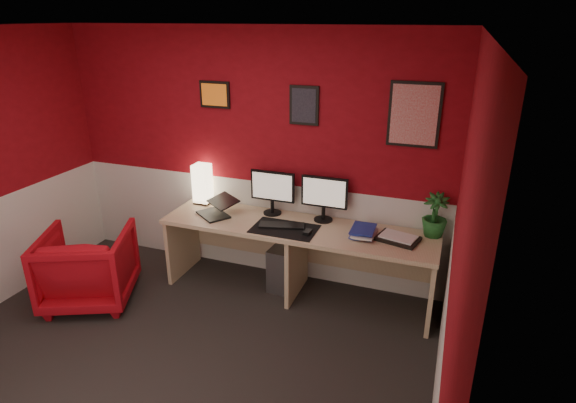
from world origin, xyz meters
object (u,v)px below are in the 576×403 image
(laptop, at_px, (213,205))
(monitor_right, at_px, (324,192))
(monitor_left, at_px, (272,186))
(desk, at_px, (297,261))
(shoji_lamp, at_px, (202,185))
(pc_tower, at_px, (285,265))
(potted_plant, at_px, (435,215))
(armchair, at_px, (88,267))
(zen_tray, at_px, (398,239))

(laptop, relative_size, monitor_right, 0.57)
(laptop, height_order, monitor_right, monitor_right)
(monitor_right, bearing_deg, monitor_left, -178.83)
(desk, bearing_deg, shoji_lamp, 168.58)
(desk, distance_m, pc_tower, 0.25)
(shoji_lamp, relative_size, laptop, 1.21)
(monitor_right, relative_size, potted_plant, 1.47)
(shoji_lamp, distance_m, laptop, 0.38)
(armchair, bearing_deg, monitor_left, -170.55)
(zen_tray, bearing_deg, pc_tower, 174.76)
(desk, height_order, monitor_right, monitor_right)
(monitor_right, relative_size, armchair, 0.73)
(desk, relative_size, armchair, 3.28)
(zen_tray, bearing_deg, shoji_lamp, 174.27)
(potted_plant, relative_size, pc_tower, 0.88)
(shoji_lamp, height_order, zen_tray, shoji_lamp)
(pc_tower, xyz_separation_m, armchair, (-1.65, -0.90, 0.14))
(monitor_left, bearing_deg, laptop, -154.92)
(monitor_left, bearing_deg, armchair, -146.46)
(desk, height_order, pc_tower, desk)
(zen_tray, relative_size, pc_tower, 0.78)
(monitor_left, bearing_deg, potted_plant, 0.71)
(monitor_right, distance_m, zen_tray, 0.81)
(laptop, bearing_deg, potted_plant, 43.07)
(shoji_lamp, height_order, potted_plant, shoji_lamp)
(shoji_lamp, xyz_separation_m, zen_tray, (2.05, -0.21, -0.18))
(zen_tray, xyz_separation_m, armchair, (-2.75, -0.80, -0.38))
(monitor_left, relative_size, pc_tower, 1.29)
(armchair, bearing_deg, laptop, -166.46)
(laptop, height_order, potted_plant, potted_plant)
(desk, distance_m, monitor_left, 0.76)
(shoji_lamp, relative_size, potted_plant, 1.01)
(desk, distance_m, monitor_right, 0.72)
(laptop, bearing_deg, shoji_lamp, 169.59)
(shoji_lamp, xyz_separation_m, armchair, (-0.70, -1.01, -0.57))
(laptop, relative_size, pc_tower, 0.73)
(desk, bearing_deg, monitor_left, 148.29)
(laptop, xyz_separation_m, monitor_left, (0.53, 0.25, 0.18))
(laptop, relative_size, zen_tray, 0.94)
(desk, height_order, laptop, laptop)
(monitor_left, bearing_deg, zen_tray, -8.31)
(pc_tower, bearing_deg, shoji_lamp, 177.96)
(shoji_lamp, distance_m, zen_tray, 2.07)
(desk, distance_m, laptop, 0.99)
(desk, bearing_deg, zen_tray, 1.27)
(monitor_left, bearing_deg, shoji_lamp, 178.45)
(laptop, bearing_deg, zen_tray, 37.75)
(laptop, bearing_deg, monitor_right, 49.52)
(laptop, distance_m, pc_tower, 0.94)
(monitor_left, relative_size, monitor_right, 1.00)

